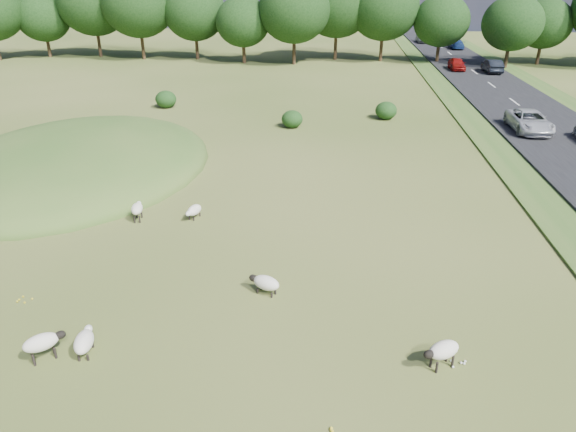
# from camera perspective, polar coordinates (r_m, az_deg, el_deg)

# --- Properties ---
(ground) EXTENTS (160.00, 160.00, 0.00)m
(ground) POSITION_cam_1_polar(r_m,az_deg,el_deg) (38.36, -0.61, 8.96)
(ground) COLOR #374F18
(ground) RESTS_ON ground
(mound) EXTENTS (16.00, 20.00, 4.00)m
(mound) POSITION_cam_1_polar(r_m,az_deg,el_deg) (34.51, -22.47, 5.12)
(mound) COLOR #33561E
(mound) RESTS_ON ground
(road) EXTENTS (8.00, 150.00, 0.25)m
(road) POSITION_cam_1_polar(r_m,az_deg,el_deg) (50.38, 24.46, 10.85)
(road) COLOR black
(road) RESTS_ON ground
(treeline) EXTENTS (96.28, 14.66, 11.70)m
(treeline) POSITION_cam_1_polar(r_m,az_deg,el_deg) (72.33, 1.75, 21.91)
(treeline) COLOR black
(treeline) RESTS_ON ground
(shrubs) EXTENTS (20.95, 7.16, 1.50)m
(shrubs) POSITION_cam_1_polar(r_m,az_deg,el_deg) (43.56, -1.91, 11.90)
(shrubs) COLOR black
(shrubs) RESTS_ON ground
(sheep_0) EXTENTS (1.22, 1.11, 0.91)m
(sheep_0) POSITION_cam_1_polar(r_m,az_deg,el_deg) (17.70, -25.64, -12.55)
(sheep_0) COLOR beige
(sheep_0) RESTS_ON ground
(sheep_1) EXTENTS (1.28, 1.02, 0.92)m
(sheep_1) POSITION_cam_1_polar(r_m,az_deg,el_deg) (16.42, 16.81, -14.11)
(sheep_1) COLOR beige
(sheep_1) RESTS_ON ground
(sheep_2) EXTENTS (0.69, 1.23, 0.86)m
(sheep_2) POSITION_cam_1_polar(r_m,az_deg,el_deg) (25.61, -16.42, 0.79)
(sheep_2) COLOR beige
(sheep_2) RESTS_ON ground
(sheep_3) EXTENTS (0.78, 1.21, 0.67)m
(sheep_3) POSITION_cam_1_polar(r_m,az_deg,el_deg) (25.22, -10.42, 0.61)
(sheep_3) COLOR beige
(sheep_3) RESTS_ON ground
(sheep_4) EXTENTS (0.76, 1.33, 0.74)m
(sheep_4) POSITION_cam_1_polar(r_m,az_deg,el_deg) (17.54, -21.70, -12.79)
(sheep_4) COLOR beige
(sheep_4) RESTS_ON ground
(sheep_5) EXTENTS (1.32, 0.93, 0.74)m
(sheep_5) POSITION_cam_1_polar(r_m,az_deg,el_deg) (19.09, -2.53, -7.42)
(sheep_5) COLOR beige
(sheep_5) RESTS_ON ground
(car_0) EXTENTS (1.59, 4.56, 1.50)m
(car_0) POSITION_cam_1_polar(r_m,az_deg,el_deg) (67.51, 21.75, 15.24)
(car_0) COLOR black
(car_0) RESTS_ON road
(car_1) EXTENTS (1.65, 4.09, 1.39)m
(car_1) POSITION_cam_1_polar(r_m,az_deg,el_deg) (68.04, 18.24, 15.76)
(car_1) COLOR maroon
(car_1) RESTS_ON road
(car_2) EXTENTS (2.44, 5.29, 1.47)m
(car_2) POSITION_cam_1_polar(r_m,az_deg,el_deg) (42.35, 25.25, 9.52)
(car_2) COLOR silver
(car_2) RESTS_ON road
(car_4) EXTENTS (2.43, 5.27, 1.46)m
(car_4) POSITION_cam_1_polar(r_m,az_deg,el_deg) (95.33, 14.92, 18.58)
(car_4) COLOR #9FA1A6
(car_4) RESTS_ON road
(car_5) EXTENTS (1.91, 4.70, 1.36)m
(car_5) POSITION_cam_1_polar(r_m,az_deg,el_deg) (88.38, 18.19, 17.69)
(car_5) COLOR navy
(car_5) RESTS_ON road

